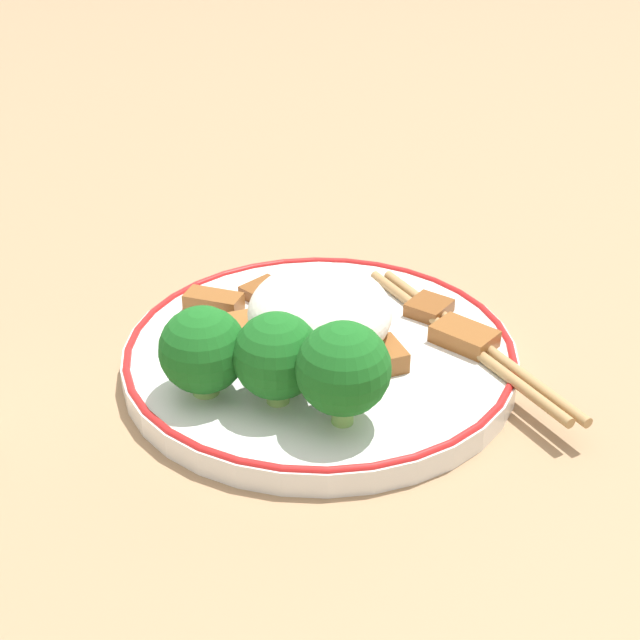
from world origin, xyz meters
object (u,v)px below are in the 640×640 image
object	(u,v)px
broccoli_back_center	(277,356)
broccoli_back_right	(343,369)
plate	(320,354)
broccoli_back_left	(203,351)
chopsticks	(467,339)

from	to	relation	value
broccoli_back_center	broccoli_back_right	bearing A→B (deg)	60.00
plate	broccoli_back_left	size ratio (longest dim) A/B	4.55
chopsticks	broccoli_back_center	bearing A→B (deg)	-63.75
broccoli_back_left	broccoli_back_center	size ratio (longest dim) A/B	0.97
broccoli_back_left	broccoli_back_right	distance (m)	0.09
broccoli_back_right	chopsticks	world-z (taller)	broccoli_back_right
plate	broccoli_back_center	xyz separation A→B (m)	(0.06, -0.03, 0.04)
broccoli_back_center	broccoli_back_right	size ratio (longest dim) A/B	0.91
broccoli_back_left	broccoli_back_right	xyz separation A→B (m)	(0.03, 0.08, 0.01)
plate	broccoli_back_right	xyz separation A→B (m)	(0.08, 0.01, 0.04)
broccoli_back_left	chopsticks	bearing A→B (deg)	106.74
broccoli_back_center	broccoli_back_left	bearing A→B (deg)	-103.83
plate	broccoli_back_left	xyz separation A→B (m)	(0.05, -0.07, 0.04)
broccoli_back_left	broccoli_back_right	world-z (taller)	broccoli_back_right
broccoli_back_left	broccoli_back_center	xyz separation A→B (m)	(0.01, 0.04, 0.00)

